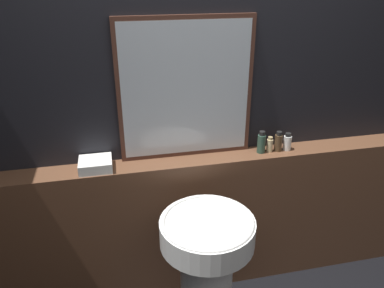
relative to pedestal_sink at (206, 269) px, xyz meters
The scene contains 9 objects.
wall_back 0.93m from the pedestal_sink, 82.16° to the left, with size 8.00×0.06×2.50m.
vanity_counter 0.47m from the pedestal_sink, 80.13° to the left, with size 2.91×0.18×0.97m.
pedestal_sink is the anchor object (origin of this frame).
mirror 1.01m from the pedestal_sink, 89.87° to the left, with size 0.80×0.03×0.83m.
towel_stack 0.86m from the pedestal_sink, 140.02° to the left, with size 0.19×0.17×0.06m.
shampoo_bottle 0.83m from the pedestal_sink, 44.73° to the left, with size 0.05×0.05×0.14m.
conditioner_bottle 0.85m from the pedestal_sink, 41.38° to the left, with size 0.04×0.04×0.10m.
lotion_bottle 0.89m from the pedestal_sink, 38.48° to the left, with size 0.05×0.05×0.13m.
body_wash_bottle 0.93m from the pedestal_sink, 35.66° to the left, with size 0.05×0.05×0.11m.
Camera 1 is at (-0.50, -0.76, 2.03)m, focal length 35.00 mm.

